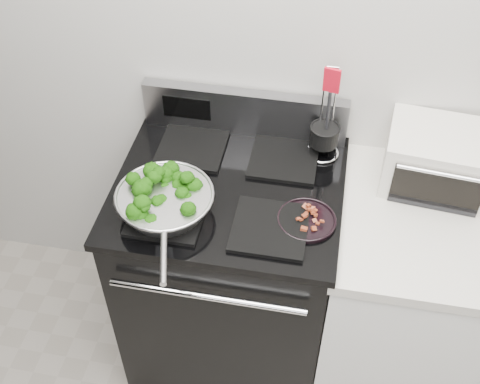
% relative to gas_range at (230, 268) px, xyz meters
% --- Properties ---
extents(back_wall, '(4.00, 0.02, 2.70)m').
position_rel_gas_range_xyz_m(back_wall, '(0.30, 0.34, 0.86)').
color(back_wall, '#B5B2AC').
rests_on(back_wall, ground).
extents(gas_range, '(0.79, 0.69, 1.13)m').
position_rel_gas_range_xyz_m(gas_range, '(0.00, 0.00, 0.00)').
color(gas_range, black).
rests_on(gas_range, floor).
extents(counter, '(0.62, 0.68, 0.92)m').
position_rel_gas_range_xyz_m(counter, '(0.68, -0.00, -0.03)').
color(counter, white).
rests_on(counter, floor).
extents(skillet, '(0.33, 0.51, 0.07)m').
position_rel_gas_range_xyz_m(skillet, '(-0.18, -0.16, 0.51)').
color(skillet, silver).
rests_on(skillet, gas_range).
extents(broccoli_pile, '(0.25, 0.25, 0.09)m').
position_rel_gas_range_xyz_m(broccoli_pile, '(-0.18, -0.16, 0.53)').
color(broccoli_pile, black).
rests_on(broccoli_pile, skillet).
extents(bacon_plate, '(0.19, 0.19, 0.04)m').
position_rel_gas_range_xyz_m(bacon_plate, '(0.28, -0.12, 0.48)').
color(bacon_plate, black).
rests_on(bacon_plate, gas_range).
extents(utensil_holder, '(0.12, 0.12, 0.37)m').
position_rel_gas_range_xyz_m(utensil_holder, '(0.30, 0.23, 0.53)').
color(utensil_holder, silver).
rests_on(utensil_holder, gas_range).
extents(toaster_oven, '(0.39, 0.31, 0.21)m').
position_rel_gas_range_xyz_m(toaster_oven, '(0.70, 0.18, 0.54)').
color(toaster_oven, silver).
rests_on(toaster_oven, counter).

